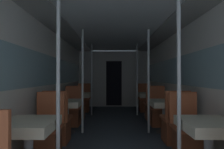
# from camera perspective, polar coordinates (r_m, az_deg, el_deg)

# --- Properties ---
(wall_left) EXTENTS (0.05, 8.28, 2.28)m
(wall_left) POSITION_cam_1_polar(r_m,az_deg,el_deg) (4.28, -19.16, -1.50)
(wall_left) COLOR silver
(wall_left) RESTS_ON ground_plane
(wall_right) EXTENTS (0.05, 8.28, 2.28)m
(wall_right) POSITION_cam_1_polar(r_m,az_deg,el_deg) (4.34, 20.97, -1.48)
(wall_right) COLOR silver
(wall_right) RESTS_ON ground_plane
(ceiling_panel) EXTENTS (2.96, 8.28, 0.07)m
(ceiling_panel) POSITION_cam_1_polar(r_m,az_deg,el_deg) (4.19, 1.03, 14.37)
(ceiling_panel) COLOR silver
(ceiling_panel) RESTS_ON wall_left
(bulkhead_far) EXTENTS (2.90, 0.09, 2.28)m
(bulkhead_far) POSITION_cam_1_polar(r_m,az_deg,el_deg) (7.23, 0.54, -1.45)
(bulkhead_far) COLOR #A8A8A3
(bulkhead_far) RESTS_ON ground_plane
(dining_table_left_0) EXTENTS (0.63, 0.63, 0.71)m
(dining_table_left_0) POSITION_cam_1_polar(r_m,az_deg,el_deg) (2.42, -25.72, -16.04)
(dining_table_left_0) COLOR #4C4C51
(dining_table_left_0) RESTS_ON ground_plane
(chair_left_far_0) EXTENTS (0.45, 0.45, 0.99)m
(chair_left_far_0) POSITION_cam_1_polar(r_m,az_deg,el_deg) (3.03, -20.68, -18.67)
(chair_left_far_0) COLOR brown
(chair_left_far_0) RESTS_ON ground_plane
(support_pole_left_0) EXTENTS (0.05, 0.05, 2.28)m
(support_pole_left_0) POSITION_cam_1_polar(r_m,az_deg,el_deg) (2.21, -17.26, -3.18)
(support_pole_left_0) COLOR silver
(support_pole_left_0) RESTS_ON ground_plane
(dining_table_left_1) EXTENTS (0.63, 0.63, 0.71)m
(dining_table_left_1) POSITION_cam_1_polar(r_m,az_deg,el_deg) (4.04, -14.77, -9.83)
(dining_table_left_1) COLOR #4C4C51
(dining_table_left_1) RESTS_ON ground_plane
(chair_left_near_1) EXTENTS (0.45, 0.45, 0.99)m
(chair_left_near_1) POSITION_cam_1_polar(r_m,az_deg,el_deg) (3.55, -17.28, -15.96)
(chair_left_near_1) COLOR brown
(chair_left_near_1) RESTS_ON ground_plane
(chair_left_far_1) EXTENTS (0.45, 0.45, 0.99)m
(chair_left_far_1) POSITION_cam_1_polar(r_m,az_deg,el_deg) (4.65, -12.91, -12.27)
(chair_left_far_1) COLOR brown
(chair_left_far_1) RESTS_ON ground_plane
(support_pole_left_1) EXTENTS (0.05, 0.05, 2.28)m
(support_pole_left_1) POSITION_cam_1_polar(r_m,az_deg,el_deg) (3.91, -9.68, -2.07)
(support_pole_left_1) COLOR silver
(support_pole_left_1) RESTS_ON ground_plane
(dining_table_left_2) EXTENTS (0.63, 0.63, 0.71)m
(dining_table_left_2) POSITION_cam_1_polar(r_m,az_deg,el_deg) (5.73, -10.30, -7.10)
(dining_table_left_2) COLOR #4C4C51
(dining_table_left_2) RESTS_ON ground_plane
(chair_left_near_2) EXTENTS (0.45, 0.45, 0.99)m
(chair_left_near_2) POSITION_cam_1_polar(r_m,az_deg,el_deg) (5.20, -11.48, -11.02)
(chair_left_near_2) COLOR brown
(chair_left_near_2) RESTS_ON ground_plane
(chair_left_far_2) EXTENTS (0.45, 0.45, 0.99)m
(chair_left_far_2) POSITION_cam_1_polar(r_m,az_deg,el_deg) (6.34, -9.36, -9.14)
(chair_left_far_2) COLOR brown
(chair_left_far_2) RESTS_ON ground_plane
(support_pole_left_2) EXTENTS (0.05, 0.05, 2.28)m
(support_pole_left_2) POSITION_cam_1_polar(r_m,az_deg,el_deg) (5.64, -6.72, -1.63)
(support_pole_left_2) COLOR silver
(support_pole_left_2) RESTS_ON ground_plane
(dining_table_right_0) EXTENTS (0.63, 0.63, 0.71)m
(dining_table_right_0) POSITION_cam_1_polar(r_m,az_deg,el_deg) (2.49, 28.95, -15.58)
(dining_table_right_0) COLOR #4C4C51
(dining_table_right_0) RESTS_ON ground_plane
(chair_right_far_0) EXTENTS (0.45, 0.45, 0.99)m
(chair_right_far_0) POSITION_cam_1_polar(r_m,az_deg,el_deg) (3.08, 23.40, -18.32)
(chair_right_far_0) COLOR brown
(chair_right_far_0) RESTS_ON ground_plane
(support_pole_right_0) EXTENTS (0.05, 0.05, 2.28)m
(support_pole_right_0) POSITION_cam_1_polar(r_m,az_deg,el_deg) (2.26, 20.93, -3.11)
(support_pole_right_0) COLOR silver
(support_pole_right_0) RESTS_ON ground_plane
(dining_table_right_1) EXTENTS (0.63, 0.63, 0.71)m
(dining_table_right_1) POSITION_cam_1_polar(r_m,az_deg,el_deg) (4.08, 16.78, -9.73)
(dining_table_right_1) COLOR #4C4C51
(dining_table_right_1) RESTS_ON ground_plane
(chair_right_near_1) EXTENTS (0.45, 0.45, 0.99)m
(chair_right_near_1) POSITION_cam_1_polar(r_m,az_deg,el_deg) (3.59, 19.61, -15.74)
(chair_right_near_1) COLOR brown
(chair_right_near_1) RESTS_ON ground_plane
(chair_right_far_1) EXTENTS (0.45, 0.45, 0.99)m
(chair_right_far_1) POSITION_cam_1_polar(r_m,az_deg,el_deg) (4.69, 14.67, -12.17)
(chair_right_far_1) COLOR brown
(chair_right_far_1) RESTS_ON ground_plane
(support_pole_right_1) EXTENTS (0.05, 0.05, 2.28)m
(support_pole_right_1) POSITION_cam_1_polar(r_m,az_deg,el_deg) (3.94, 11.78, -2.06)
(support_pole_right_1) COLOR silver
(support_pole_right_1) RESTS_ON ground_plane
(dining_table_right_2) EXTENTS (0.63, 0.63, 0.71)m
(dining_table_right_2) POSITION_cam_1_polar(r_m,az_deg,el_deg) (5.76, 11.69, -7.06)
(dining_table_right_2) COLOR #4C4C51
(dining_table_right_2) RESTS_ON ground_plane
(chair_right_near_2) EXTENTS (0.45, 0.45, 0.99)m
(chair_right_near_2) POSITION_cam_1_polar(r_m,az_deg,el_deg) (5.23, 13.04, -10.95)
(chair_right_near_2) COLOR brown
(chair_right_near_2) RESTS_ON ground_plane
(chair_right_far_2) EXTENTS (0.45, 0.45, 0.99)m
(chair_right_far_2) POSITION_cam_1_polar(r_m,az_deg,el_deg) (6.36, 10.61, -9.10)
(chair_right_far_2) COLOR brown
(chair_right_far_2) RESTS_ON ground_plane
(support_pole_right_2) EXTENTS (0.05, 0.05, 2.28)m
(support_pole_right_2) POSITION_cam_1_polar(r_m,az_deg,el_deg) (5.66, 8.14, -1.63)
(support_pole_right_2) COLOR silver
(support_pole_right_2) RESTS_ON ground_plane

